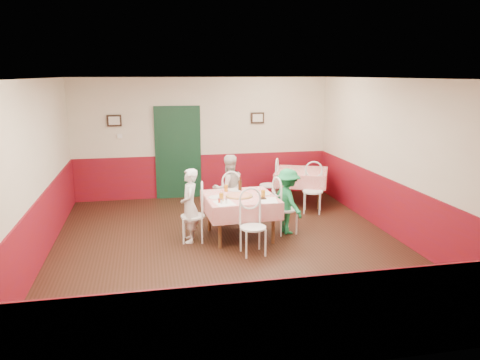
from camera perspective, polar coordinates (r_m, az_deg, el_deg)
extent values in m
plane|color=black|center=(8.04, -1.21, -8.11)|extent=(7.00, 7.00, 0.00)
plane|color=white|center=(7.51, -1.32, 12.27)|extent=(7.00, 7.00, 0.00)
cube|color=beige|center=(11.07, -4.51, 5.14)|extent=(6.00, 0.10, 2.80)
cube|color=beige|center=(4.37, 7.03, -6.96)|extent=(6.00, 0.10, 2.80)
cube|color=beige|center=(7.72, -23.76, 0.73)|extent=(0.10, 7.00, 2.80)
cube|color=beige|center=(8.69, 18.61, 2.40)|extent=(0.10, 7.00, 2.80)
cube|color=maroon|center=(11.21, -4.42, 0.56)|extent=(6.00, 0.03, 1.00)
cube|color=maroon|center=(4.76, 6.66, -17.16)|extent=(6.00, 0.03, 1.00)
cube|color=maroon|center=(7.93, -23.07, -5.63)|extent=(0.03, 7.00, 1.00)
cube|color=maroon|center=(8.88, 18.11, -3.32)|extent=(0.03, 7.00, 1.00)
cube|color=black|center=(11.02, -7.55, 3.19)|extent=(0.96, 0.06, 2.10)
cube|color=black|center=(10.91, -15.08, 7.01)|extent=(0.32, 0.03, 0.26)
cube|color=black|center=(11.20, 2.15, 7.58)|extent=(0.32, 0.03, 0.26)
cube|color=white|center=(10.94, -14.45, 5.21)|extent=(0.10, 0.03, 0.10)
cube|color=red|center=(8.38, 0.00, -4.50)|extent=(1.28, 1.28, 0.77)
cube|color=red|center=(10.66, 7.46, -0.84)|extent=(1.47, 1.47, 0.77)
cylinder|color=#B74723|center=(8.24, -0.09, -1.93)|extent=(0.48, 0.48, 0.03)
cylinder|color=white|center=(8.17, -3.03, -2.12)|extent=(0.26, 0.26, 0.01)
cylinder|color=white|center=(8.41, 2.93, -1.68)|extent=(0.26, 0.26, 0.01)
cylinder|color=white|center=(8.67, -0.67, -1.23)|extent=(0.26, 0.26, 0.01)
cylinder|color=#BF7219|center=(7.94, -2.29, -2.09)|extent=(0.08, 0.08, 0.14)
cylinder|color=#BF7219|center=(8.16, 2.83, -1.71)|extent=(0.08, 0.08, 0.13)
cylinder|color=#BF7219|center=(8.58, -1.72, -1.01)|extent=(0.07, 0.07, 0.12)
cylinder|color=#381C0A|center=(8.62, 0.00, -0.56)|extent=(0.07, 0.07, 0.23)
cylinder|color=silver|center=(7.76, -2.28, -2.64)|extent=(0.04, 0.04, 0.09)
cylinder|color=silver|center=(7.78, -1.67, -2.59)|extent=(0.04, 0.04, 0.09)
cylinder|color=#B23319|center=(7.84, -2.55, -2.48)|extent=(0.04, 0.04, 0.09)
cube|color=white|center=(7.84, -1.94, -2.80)|extent=(0.37, 0.45, 0.00)
cube|color=white|center=(8.01, 3.44, -2.48)|extent=(0.36, 0.44, 0.00)
cube|color=black|center=(8.08, 2.77, -2.26)|extent=(0.11, 0.10, 0.02)
imported|color=gray|center=(8.14, -6.16, -3.12)|extent=(0.35, 0.50, 1.29)
imported|color=gray|center=(9.15, -1.40, -1.08)|extent=(0.76, 0.65, 1.35)
imported|color=gray|center=(8.58, 5.84, -2.59)|extent=(0.64, 0.87, 1.20)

